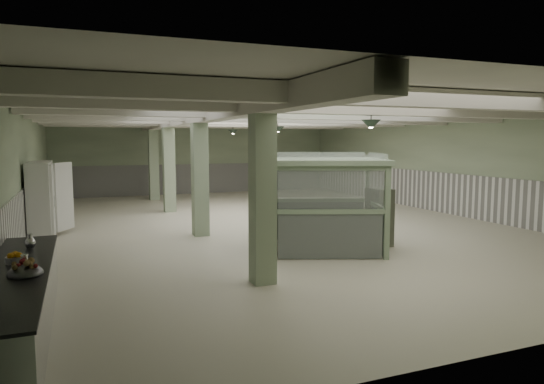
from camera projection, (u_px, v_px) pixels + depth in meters
name	position (u px, v px, depth m)	size (l,w,h in m)	color
floor	(269.00, 224.00, 15.68)	(20.00, 20.00, 0.00)	silver
ceiling	(269.00, 112.00, 15.30)	(14.00, 20.00, 0.02)	silver
wall_back	(198.00, 158.00, 24.72)	(14.00, 0.02, 3.60)	#ABBD97
wall_left	(25.00, 174.00, 12.91)	(0.02, 20.00, 3.60)	#ABBD97
wall_right	(444.00, 165.00, 18.08)	(0.02, 20.00, 3.60)	#ABBD97
wainscot_left	(28.00, 213.00, 13.03)	(0.05, 19.90, 1.50)	white
wainscot_right	(442.00, 193.00, 18.18)	(0.05, 19.90, 1.50)	white
wainscot_back	(198.00, 179.00, 24.81)	(13.90, 0.05, 1.50)	white
girder	(191.00, 117.00, 14.40)	(0.45, 19.90, 0.40)	silver
beam_a	(428.00, 98.00, 8.40)	(13.90, 0.35, 0.32)	silver
beam_b	(352.00, 108.00, 10.70)	(13.90, 0.35, 0.32)	silver
beam_c	(303.00, 113.00, 13.01)	(13.90, 0.35, 0.32)	silver
beam_d	(269.00, 117.00, 15.32)	(13.90, 0.35, 0.32)	silver
beam_e	(244.00, 121.00, 17.63)	(13.90, 0.35, 0.32)	silver
beam_f	(225.00, 123.00, 19.94)	(13.90, 0.35, 0.32)	silver
beam_g	(210.00, 125.00, 22.24)	(13.90, 0.35, 0.32)	silver
column_a	(262.00, 189.00, 9.03)	(0.42, 0.42, 3.60)	#9FB491
column_b	(200.00, 172.00, 13.64)	(0.42, 0.42, 3.60)	#9FB491
column_c	(169.00, 164.00, 18.26)	(0.42, 0.42, 3.60)	#9FB491
column_d	(154.00, 160.00, 21.95)	(0.42, 0.42, 3.60)	#9FB491
pendant_front	(371.00, 125.00, 10.93)	(0.44, 0.44, 0.22)	#28362A
pendant_mid	(278.00, 130.00, 16.01)	(0.44, 0.44, 0.22)	#28362A
pendant_back	(233.00, 132.00, 20.62)	(0.44, 0.44, 0.22)	#28362A
prep_counter	(17.00, 301.00, 6.75)	(0.88, 5.02, 0.91)	silver
pitcher_near	(25.00, 264.00, 6.59)	(0.17, 0.19, 0.25)	silver
pitcher_far	(30.00, 242.00, 8.03)	(0.17, 0.20, 0.25)	silver
veg_colander	(25.00, 269.00, 6.42)	(0.45, 0.45, 0.20)	#45454B
orange_bowl	(15.00, 260.00, 7.08)	(0.27, 0.27, 0.10)	#B2B2B7
walkin_cooler	(42.00, 203.00, 13.09)	(0.95, 2.23, 2.04)	white
guard_booth	(325.00, 186.00, 11.90)	(3.48, 3.24, 2.39)	#8BA483
filing_cabinet	(379.00, 217.00, 12.47)	(0.47, 0.68, 1.47)	#585D4D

